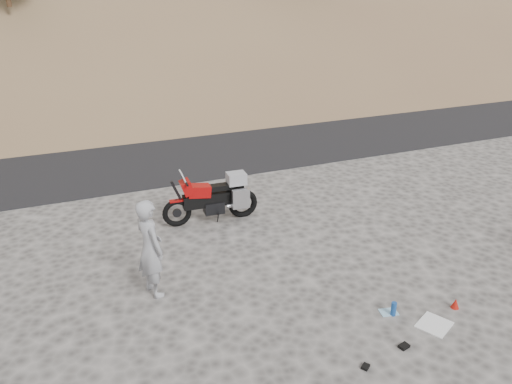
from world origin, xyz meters
TOP-DOWN VIEW (x-y plane):
  - ground at (0.00, 0.00)m, footprint 140.00×140.00m
  - road at (0.00, 9.00)m, footprint 120.00×7.00m
  - motorcycle at (-0.00, 3.10)m, footprint 2.22×0.70m
  - man at (-1.90, 0.79)m, footprint 0.61×0.75m
  - gear_white_cloth at (2.07, -1.83)m, footprint 0.67×0.64m
  - gear_bottle at (1.62, -1.36)m, footprint 0.09×0.09m
  - gear_funnel at (2.71, -1.60)m, footprint 0.18×0.18m
  - gear_glove_a at (1.29, -2.08)m, footprint 0.18×0.15m
  - gear_glove_b at (0.51, -2.23)m, footprint 0.16×0.15m
  - gear_blue_cloth at (1.60, -1.28)m, footprint 0.33×0.27m

SIDE VIEW (x-z plane):
  - ground at x=0.00m, z-range 0.00..0.00m
  - road at x=0.00m, z-range -0.03..0.03m
  - man at x=-1.90m, z-range -0.90..0.90m
  - gear_blue_cloth at x=1.60m, z-range 0.00..0.01m
  - gear_white_cloth at x=2.07m, z-range 0.00..0.02m
  - gear_glove_b at x=0.51m, z-range 0.00..0.04m
  - gear_glove_a at x=1.29m, z-range 0.00..0.05m
  - gear_funnel at x=2.71m, z-range 0.00..0.18m
  - gear_bottle at x=1.62m, z-range 0.00..0.24m
  - motorcycle at x=0.00m, z-range -0.10..1.22m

